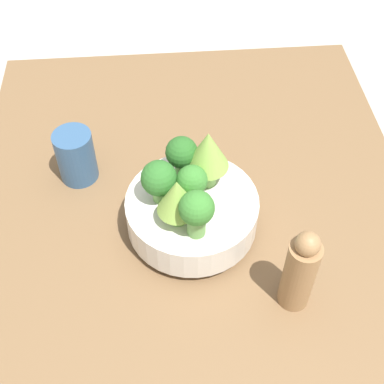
% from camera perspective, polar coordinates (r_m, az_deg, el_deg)
% --- Properties ---
extents(ground_plane, '(6.00, 6.00, 0.00)m').
position_cam_1_polar(ground_plane, '(0.88, 0.59, -6.64)').
color(ground_plane, '#ADA89E').
extents(table, '(1.01, 0.73, 0.04)m').
position_cam_1_polar(table, '(0.86, 0.60, -5.87)').
color(table, brown).
rests_on(table, ground_plane).
extents(bowl, '(0.20, 0.20, 0.07)m').
position_cam_1_polar(bowl, '(0.83, 0.00, -2.23)').
color(bowl, silver).
rests_on(bowl, table).
extents(broccoli_floret_left, '(0.05, 0.05, 0.08)m').
position_cam_1_polar(broccoli_floret_left, '(0.80, -1.12, 4.06)').
color(broccoli_floret_left, '#609347').
rests_on(broccoli_floret_left, bowl).
extents(broccoli_floret_front, '(0.05, 0.05, 0.07)m').
position_cam_1_polar(broccoli_floret_front, '(0.78, -3.54, 1.35)').
color(broccoli_floret_front, '#6BA34C').
rests_on(broccoli_floret_front, bowl).
extents(romanesco_piece_far, '(0.06, 0.06, 0.10)m').
position_cam_1_polar(romanesco_piece_far, '(0.78, 1.70, 4.24)').
color(romanesco_piece_far, '#7AB256').
rests_on(romanesco_piece_far, bowl).
extents(romanesco_piece_near, '(0.06, 0.06, 0.08)m').
position_cam_1_polar(romanesco_piece_near, '(0.74, -1.60, -0.59)').
color(romanesco_piece_near, '#7AB256').
rests_on(romanesco_piece_near, bowl).
extents(broccoli_floret_center, '(0.05, 0.05, 0.07)m').
position_cam_1_polar(broccoli_floret_center, '(0.77, 0.00, 0.98)').
color(broccoli_floret_center, '#609347').
rests_on(broccoli_floret_center, bowl).
extents(broccoli_floret_right, '(0.05, 0.05, 0.08)m').
position_cam_1_polar(broccoli_floret_right, '(0.73, 0.49, -2.03)').
color(broccoli_floret_right, '#609347').
rests_on(broccoli_floret_right, bowl).
extents(cup, '(0.06, 0.06, 0.09)m').
position_cam_1_polar(cup, '(0.92, -12.29, 3.76)').
color(cup, '#33567F').
rests_on(cup, table).
extents(pepper_mill, '(0.04, 0.04, 0.15)m').
position_cam_1_polar(pepper_mill, '(0.74, 11.45, -8.28)').
color(pepper_mill, '#997047').
rests_on(pepper_mill, table).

